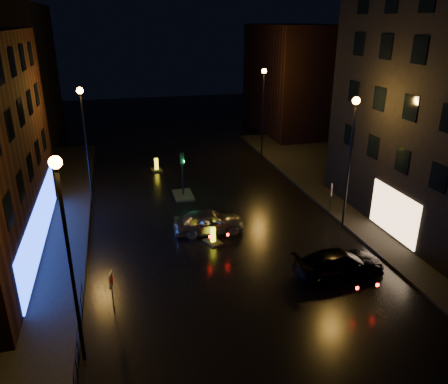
{
  "coord_description": "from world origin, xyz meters",
  "views": [
    {
      "loc": [
        -5.83,
        -16.56,
        12.51
      ],
      "look_at": [
        0.24,
        7.15,
        2.8
      ],
      "focal_mm": 35.0,
      "sensor_mm": 36.0,
      "label": 1
    }
  ],
  "objects_px": {
    "traffic_signal": "(183,190)",
    "dark_sedan": "(339,264)",
    "bollard_near": "(213,240)",
    "road_sign_right": "(331,192)",
    "bollard_far": "(157,168)",
    "silver_hatchback": "(209,221)",
    "road_sign_left": "(111,283)"
  },
  "relations": [
    {
      "from": "bollard_far",
      "to": "road_sign_left",
      "type": "distance_m",
      "value": 20.25
    },
    {
      "from": "dark_sedan",
      "to": "traffic_signal",
      "type": "bearing_deg",
      "value": 20.5
    },
    {
      "from": "traffic_signal",
      "to": "silver_hatchback",
      "type": "bearing_deg",
      "value": -84.9
    },
    {
      "from": "dark_sedan",
      "to": "bollard_near",
      "type": "distance_m",
      "value": 7.57
    },
    {
      "from": "traffic_signal",
      "to": "dark_sedan",
      "type": "distance_m",
      "value": 14.34
    },
    {
      "from": "traffic_signal",
      "to": "road_sign_right",
      "type": "height_order",
      "value": "traffic_signal"
    },
    {
      "from": "bollard_far",
      "to": "traffic_signal",
      "type": "bearing_deg",
      "value": -84.95
    },
    {
      "from": "traffic_signal",
      "to": "road_sign_right",
      "type": "xyz_separation_m",
      "value": [
        9.1,
        -6.01,
        1.2
      ]
    },
    {
      "from": "bollard_near",
      "to": "road_sign_right",
      "type": "distance_m",
      "value": 8.92
    },
    {
      "from": "dark_sedan",
      "to": "bollard_far",
      "type": "bearing_deg",
      "value": 16.25
    },
    {
      "from": "bollard_near",
      "to": "bollard_far",
      "type": "height_order",
      "value": "bollard_far"
    },
    {
      "from": "silver_hatchback",
      "to": "dark_sedan",
      "type": "relative_size",
      "value": 0.89
    },
    {
      "from": "bollard_far",
      "to": "road_sign_left",
      "type": "xyz_separation_m",
      "value": [
        -4.07,
        -19.79,
        1.33
      ]
    },
    {
      "from": "bollard_near",
      "to": "dark_sedan",
      "type": "bearing_deg",
      "value": -63.1
    },
    {
      "from": "silver_hatchback",
      "to": "bollard_far",
      "type": "height_order",
      "value": "silver_hatchback"
    },
    {
      "from": "traffic_signal",
      "to": "bollard_far",
      "type": "relative_size",
      "value": 2.51
    },
    {
      "from": "road_sign_left",
      "to": "road_sign_right",
      "type": "bearing_deg",
      "value": 44.0
    },
    {
      "from": "dark_sedan",
      "to": "bollard_far",
      "type": "distance_m",
      "value": 20.85
    },
    {
      "from": "dark_sedan",
      "to": "road_sign_right",
      "type": "distance_m",
      "value": 7.69
    },
    {
      "from": "bollard_near",
      "to": "road_sign_right",
      "type": "height_order",
      "value": "road_sign_right"
    },
    {
      "from": "silver_hatchback",
      "to": "road_sign_right",
      "type": "distance_m",
      "value": 8.59
    },
    {
      "from": "silver_hatchback",
      "to": "road_sign_left",
      "type": "height_order",
      "value": "road_sign_left"
    },
    {
      "from": "bollard_near",
      "to": "silver_hatchback",
      "type": "bearing_deg",
      "value": 66.65
    },
    {
      "from": "traffic_signal",
      "to": "bollard_far",
      "type": "height_order",
      "value": "traffic_signal"
    },
    {
      "from": "bollard_near",
      "to": "road_sign_left",
      "type": "height_order",
      "value": "road_sign_left"
    },
    {
      "from": "silver_hatchback",
      "to": "bollard_near",
      "type": "distance_m",
      "value": 1.54
    },
    {
      "from": "traffic_signal",
      "to": "dark_sedan",
      "type": "bearing_deg",
      "value": -65.05
    },
    {
      "from": "bollard_far",
      "to": "road_sign_right",
      "type": "distance_m",
      "value": 16.34
    },
    {
      "from": "traffic_signal",
      "to": "road_sign_right",
      "type": "bearing_deg",
      "value": -33.47
    },
    {
      "from": "dark_sedan",
      "to": "bollard_far",
      "type": "height_order",
      "value": "dark_sedan"
    },
    {
      "from": "traffic_signal",
      "to": "road_sign_left",
      "type": "xyz_separation_m",
      "value": [
        -5.39,
        -13.3,
        1.08
      ]
    },
    {
      "from": "silver_hatchback",
      "to": "dark_sedan",
      "type": "xyz_separation_m",
      "value": [
        5.47,
        -6.56,
        -0.03
      ]
    }
  ]
}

